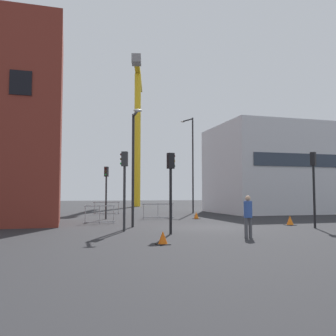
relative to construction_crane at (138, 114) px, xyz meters
name	(u,v)px	position (x,y,z in m)	size (l,w,h in m)	color
ground	(208,227)	(-2.47, -32.80, -13.24)	(160.00, 160.00, 0.00)	#28282B
office_block	(281,170)	(10.12, -20.24, -9.17)	(12.74, 9.07, 8.14)	silver
construction_crane	(138,114)	(0.00, 0.00, 0.00)	(4.40, 14.88, 19.95)	gold
streetlamp_tall	(192,158)	(1.52, -18.93, -8.11)	(0.78, 1.64, 8.91)	#232326
streetlamp_short	(134,158)	(-6.34, -31.94, -9.57)	(0.44, 1.63, 6.11)	#232326
traffic_light_near	(124,177)	(-7.13, -33.85, -10.68)	(0.39, 0.33, 3.79)	#2D2D30
traffic_light_verge	(171,179)	(-5.33, -35.62, -10.81)	(0.39, 0.29, 3.59)	black
traffic_light_corner	(106,184)	(-7.06, -25.18, -10.75)	(0.34, 0.39, 3.69)	#2D2D30
traffic_light_island	(314,177)	(2.63, -34.91, -10.59)	(0.38, 0.36, 3.95)	black
pedestrian_walking	(248,213)	(-2.69, -37.75, -12.25)	(0.34, 0.34, 1.70)	#4C4C51
safety_barrier_rear	(107,208)	(-6.36, -19.16, -12.68)	(2.32, 0.14, 1.08)	gray
safety_barrier_left_run	(100,214)	(-7.84, -29.00, -12.68)	(1.85, 0.08, 1.08)	#9EA0A5
safety_barrier_right_run	(158,211)	(-3.52, -26.06, -12.68)	(2.23, 0.34, 1.08)	gray
traffic_cone_striped	(290,221)	(2.46, -32.98, -13.00)	(0.53, 0.53, 0.53)	black
traffic_cone_by_barrier	(163,238)	(-6.52, -38.71, -13.03)	(0.46, 0.46, 0.47)	black
traffic_cone_on_verge	(196,216)	(-0.84, -26.57, -13.02)	(0.48, 0.48, 0.49)	black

